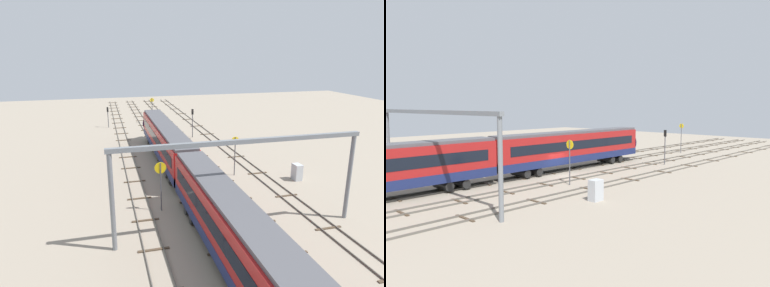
# 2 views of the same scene
# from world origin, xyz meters

# --- Properties ---
(ground_plane) EXTENTS (139.45, 139.45, 0.00)m
(ground_plane) POSITION_xyz_m (0.00, 0.00, 0.00)
(ground_plane) COLOR gray
(track_near_foreground) EXTENTS (123.45, 2.40, 0.16)m
(track_near_foreground) POSITION_xyz_m (-0.00, -7.32, 0.07)
(track_near_foreground) COLOR #59544C
(track_near_foreground) RESTS_ON ground
(track_second_near) EXTENTS (123.45, 2.40, 0.16)m
(track_second_near) POSITION_xyz_m (0.00, -2.44, 0.07)
(track_second_near) COLOR #59544C
(track_second_near) RESTS_ON ground
(track_with_train) EXTENTS (123.45, 2.40, 0.16)m
(track_with_train) POSITION_xyz_m (0.00, 2.44, 0.07)
(track_with_train) COLOR #59544C
(track_with_train) RESTS_ON ground
(track_second_far) EXTENTS (123.45, 2.40, 0.16)m
(track_second_far) POSITION_xyz_m (0.00, 7.32, 0.07)
(track_second_far) COLOR #59544C
(track_second_far) RESTS_ON ground
(train) EXTENTS (75.20, 3.24, 4.80)m
(train) POSITION_xyz_m (-19.92, 2.44, 2.66)
(train) COLOR maroon
(train) RESTS_ON ground
(overhead_gantry) EXTENTS (0.40, 20.63, 7.89)m
(overhead_gantry) POSITION_xyz_m (-15.77, 0.09, 6.12)
(overhead_gantry) COLOR slate
(overhead_gantry) RESTS_ON ground
(speed_sign_near_foreground) EXTENTS (0.14, 1.07, 4.71)m
(speed_sign_near_foreground) POSITION_xyz_m (-10.21, 5.61, 3.19)
(speed_sign_near_foreground) COLOR #4C4C51
(speed_sign_near_foreground) RESTS_ON ground
(speed_sign_mid_trackside) EXTENTS (0.14, 0.81, 5.09)m
(speed_sign_mid_trackside) POSITION_xyz_m (29.23, 0.55, 3.21)
(speed_sign_mid_trackside) COLOR #4C4C51
(speed_sign_mid_trackside) RESTS_ON ground
(speed_sign_far_trackside) EXTENTS (0.14, 0.96, 4.72)m
(speed_sign_far_trackside) POSITION_xyz_m (-3.20, -4.40, 3.12)
(speed_sign_far_trackside) COLOR #4C4C51
(speed_sign_far_trackside) RESTS_ON ground
(signal_light_trackside_approach) EXTENTS (0.31, 0.32, 4.84)m
(signal_light_trackside_approach) POSITION_xyz_m (15.82, -4.29, 3.15)
(signal_light_trackside_approach) COLOR #4C4C51
(signal_light_trackside_approach) RESTS_ON ground
(signal_light_trackside_departure) EXTENTS (0.31, 0.32, 3.91)m
(signal_light_trackside_departure) POSITION_xyz_m (27.34, 9.35, 2.59)
(signal_light_trackside_departure) COLOR #4C4C51
(signal_light_trackside_departure) RESTS_ON ground
(relay_cabinet) EXTENTS (1.19, 0.85, 1.87)m
(relay_cabinet) POSITION_xyz_m (-6.45, -10.77, 0.93)
(relay_cabinet) COLOR #B2B7BC
(relay_cabinet) RESTS_ON ground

